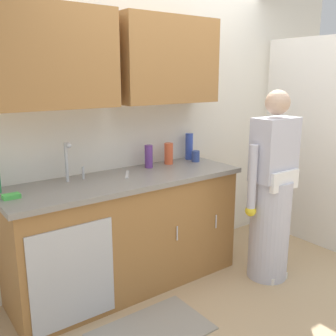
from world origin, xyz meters
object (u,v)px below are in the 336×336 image
(sink, at_px, (80,187))
(sponge, at_px, (11,196))
(bottle_cleaner_spray, at_px, (169,154))
(bottle_dish_liquid, at_px, (189,146))
(bottle_water_tall, at_px, (149,156))
(cup_by_sink, at_px, (196,156))
(person_at_sink, at_px, (271,201))
(knife_on_counter, at_px, (127,174))

(sink, xyz_separation_m, sponge, (-0.50, -0.03, 0.03))
(bottle_cleaner_spray, distance_m, bottle_dish_liquid, 0.29)
(sponge, bearing_deg, bottle_water_tall, 8.70)
(bottle_water_tall, bearing_deg, cup_by_sink, -7.00)
(person_at_sink, distance_m, bottle_cleaner_spray, 0.99)
(sponge, bearing_deg, bottle_cleaner_spray, 7.81)
(bottle_cleaner_spray, relative_size, knife_on_counter, 0.80)
(bottle_cleaner_spray, bearing_deg, sponge, -172.19)
(sink, bearing_deg, cup_by_sink, 4.53)
(bottle_dish_liquid, bearing_deg, bottle_water_tall, -173.33)
(sink, distance_m, bottle_cleaner_spray, 0.96)
(sink, distance_m, knife_on_counter, 0.44)
(person_at_sink, xyz_separation_m, bottle_cleaner_spray, (-0.50, 0.79, 0.34))
(sink, relative_size, knife_on_counter, 2.08)
(bottle_dish_liquid, distance_m, bottle_water_tall, 0.51)
(bottle_dish_liquid, xyz_separation_m, sponge, (-1.72, -0.24, -0.11))
(sponge, bearing_deg, knife_on_counter, 5.45)
(bottle_cleaner_spray, xyz_separation_m, knife_on_counter, (-0.50, -0.11, -0.09))
(person_at_sink, bearing_deg, bottle_dish_liquid, 104.75)
(person_at_sink, distance_m, knife_on_counter, 1.24)
(bottle_water_tall, distance_m, knife_on_counter, 0.31)
(sink, bearing_deg, sponge, -176.52)
(bottle_dish_liquid, height_order, sponge, bottle_dish_liquid)
(bottle_cleaner_spray, distance_m, cup_by_sink, 0.27)
(knife_on_counter, bearing_deg, sink, -50.45)
(person_at_sink, distance_m, bottle_dish_liquid, 0.94)
(bottle_cleaner_spray, relative_size, cup_by_sink, 1.88)
(bottle_dish_liquid, distance_m, sponge, 1.74)
(knife_on_counter, bearing_deg, bottle_cleaner_spray, 133.97)
(person_at_sink, distance_m, cup_by_sink, 0.81)
(sink, bearing_deg, knife_on_counter, 7.69)
(sink, height_order, knife_on_counter, sink)
(bottle_cleaner_spray, bearing_deg, knife_on_counter, -167.90)
(bottle_water_tall, xyz_separation_m, knife_on_counter, (-0.28, -0.10, -0.10))
(bottle_dish_liquid, relative_size, bottle_water_tall, 1.25)
(bottle_water_tall, height_order, cup_by_sink, bottle_water_tall)
(bottle_dish_liquid, relative_size, sponge, 2.28)
(bottle_cleaner_spray, height_order, knife_on_counter, bottle_cleaner_spray)
(cup_by_sink, relative_size, knife_on_counter, 0.43)
(bottle_dish_liquid, xyz_separation_m, bottle_water_tall, (-0.51, -0.06, -0.03))
(cup_by_sink, height_order, knife_on_counter, cup_by_sink)
(person_at_sink, bearing_deg, cup_by_sink, 108.44)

